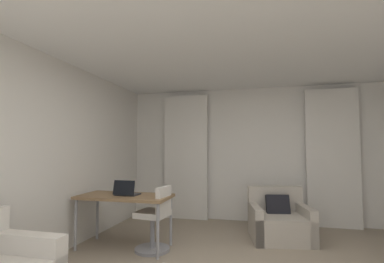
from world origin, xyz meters
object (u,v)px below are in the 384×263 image
Objects in this scene: desk at (125,200)px; laptop at (126,192)px; desk_chair at (155,222)px; armchair at (279,222)px.

desk is 0.11m from laptop.
laptop is (-0.43, -0.01, 0.39)m from desk_chair.
armchair is 1.14× the size of desk_chair.
desk_chair is 2.71× the size of laptop.
desk is at bearing -156.43° from armchair.
desk is (-2.16, -0.94, 0.42)m from armchair.
desk_chair is at bearing 1.20° from laptop.
desk is at bearing 178.93° from desk_chair.
armchair is 2.39m from laptop.
armchair is at bearing 29.29° from desk_chair.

